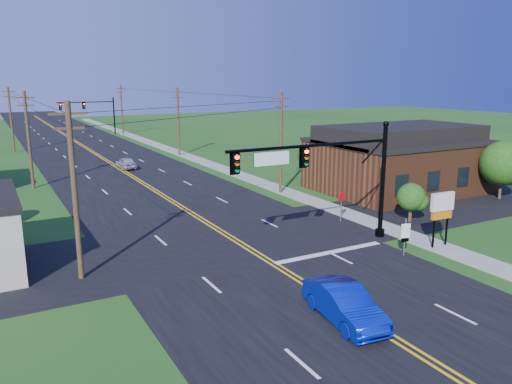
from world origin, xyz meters
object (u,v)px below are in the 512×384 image
signal_mast_main (326,171)px  blue_car (344,305)px  stop_sign (342,200)px  route_sign (405,234)px  signal_mast_far (90,110)px

signal_mast_main → blue_car: 10.37m
blue_car → stop_sign: bearing=59.2°
route_sign → signal_mast_main: bearing=148.2°
signal_mast_main → blue_car: size_ratio=2.40×
signal_mast_main → blue_car: (-4.98, -8.17, -3.98)m
signal_mast_far → route_sign: signal_mast_far is taller
signal_mast_far → route_sign: 75.59m
blue_car → stop_sign: 15.39m
signal_mast_main → route_sign: signal_mast_main is taller
signal_mast_far → blue_car: (-5.08, -80.17, -3.77)m
signal_mast_far → route_sign: (3.06, -75.46, -3.23)m
signal_mast_far → blue_car: signal_mast_far is taller
signal_mast_far → route_sign: bearing=-87.7°
signal_mast_main → signal_mast_far: (0.10, 72.00, -0.20)m
blue_car → route_sign: (8.15, 4.72, 0.54)m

